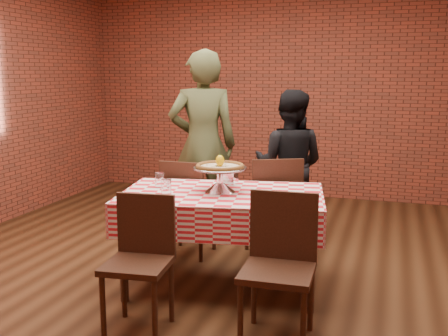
{
  "coord_description": "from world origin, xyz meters",
  "views": [
    {
      "loc": [
        1.36,
        -4.02,
        1.67
      ],
      "look_at": [
        0.12,
        -0.15,
        0.92
      ],
      "focal_mm": 42.52,
      "sensor_mm": 36.0,
      "label": 1
    }
  ],
  "objects_px": {
    "chair_near_left": "(137,267)",
    "diner_black": "(289,165)",
    "chair_far_left": "(190,207)",
    "pizza": "(220,167)",
    "diner_olive": "(203,145)",
    "pizza_stand": "(220,180)",
    "water_glass_right": "(160,180)",
    "table": "(222,241)",
    "chair_far_right": "(272,206)",
    "water_glass_left": "(166,187)",
    "chair_near_right": "(278,271)",
    "condiment_caddy": "(230,175)"
  },
  "relations": [
    {
      "from": "water_glass_left",
      "to": "chair_near_right",
      "type": "height_order",
      "value": "chair_near_right"
    },
    {
      "from": "table",
      "to": "pizza_stand",
      "type": "relative_size",
      "value": 3.58
    },
    {
      "from": "chair_far_right",
      "to": "pizza",
      "type": "bearing_deg",
      "value": 47.9
    },
    {
      "from": "water_glass_left",
      "to": "chair_far_right",
      "type": "bearing_deg",
      "value": 60.05
    },
    {
      "from": "water_glass_left",
      "to": "condiment_caddy",
      "type": "distance_m",
      "value": 0.61
    },
    {
      "from": "diner_black",
      "to": "chair_near_right",
      "type": "bearing_deg",
      "value": 100.71
    },
    {
      "from": "diner_olive",
      "to": "pizza_stand",
      "type": "bearing_deg",
      "value": 93.49
    },
    {
      "from": "water_glass_left",
      "to": "chair_far_left",
      "type": "bearing_deg",
      "value": 100.06
    },
    {
      "from": "water_glass_left",
      "to": "pizza",
      "type": "bearing_deg",
      "value": 32.5
    },
    {
      "from": "water_glass_right",
      "to": "chair_far_left",
      "type": "distance_m",
      "value": 0.72
    },
    {
      "from": "pizza_stand",
      "to": "diner_olive",
      "type": "relative_size",
      "value": 0.22
    },
    {
      "from": "water_glass_right",
      "to": "diner_black",
      "type": "distance_m",
      "value": 1.6
    },
    {
      "from": "pizza_stand",
      "to": "diner_olive",
      "type": "height_order",
      "value": "diner_olive"
    },
    {
      "from": "table",
      "to": "chair_near_left",
      "type": "distance_m",
      "value": 0.9
    },
    {
      "from": "water_glass_right",
      "to": "diner_black",
      "type": "bearing_deg",
      "value": 60.94
    },
    {
      "from": "pizza",
      "to": "diner_black",
      "type": "bearing_deg",
      "value": 79.05
    },
    {
      "from": "chair_far_left",
      "to": "chair_far_right",
      "type": "height_order",
      "value": "chair_far_right"
    },
    {
      "from": "chair_near_left",
      "to": "chair_far_right",
      "type": "height_order",
      "value": "chair_far_right"
    },
    {
      "from": "pizza",
      "to": "table",
      "type": "bearing_deg",
      "value": -43.16
    },
    {
      "from": "table",
      "to": "pizza",
      "type": "distance_m",
      "value": 0.58
    },
    {
      "from": "pizza_stand",
      "to": "water_glass_left",
      "type": "relative_size",
      "value": 3.56
    },
    {
      "from": "chair_far_left",
      "to": "diner_olive",
      "type": "height_order",
      "value": "diner_olive"
    },
    {
      "from": "diner_black",
      "to": "chair_far_left",
      "type": "bearing_deg",
      "value": 46.86
    },
    {
      "from": "chair_far_left",
      "to": "chair_far_right",
      "type": "bearing_deg",
      "value": -165.86
    },
    {
      "from": "table",
      "to": "pizza",
      "type": "xyz_separation_m",
      "value": [
        -0.02,
        0.02,
        0.58
      ]
    },
    {
      "from": "pizza",
      "to": "chair_far_right",
      "type": "relative_size",
      "value": 0.4
    },
    {
      "from": "chair_near_left",
      "to": "chair_far_left",
      "type": "bearing_deg",
      "value": 92.75
    },
    {
      "from": "diner_black",
      "to": "chair_near_left",
      "type": "bearing_deg",
      "value": 78.19
    },
    {
      "from": "condiment_caddy",
      "to": "chair_far_left",
      "type": "relative_size",
      "value": 0.17
    },
    {
      "from": "water_glass_right",
      "to": "chair_near_right",
      "type": "height_order",
      "value": "chair_near_right"
    },
    {
      "from": "chair_near_left",
      "to": "chair_far_right",
      "type": "relative_size",
      "value": 0.94
    },
    {
      "from": "chair_far_right",
      "to": "diner_olive",
      "type": "xyz_separation_m",
      "value": [
        -0.8,
        0.37,
        0.47
      ]
    },
    {
      "from": "chair_far_left",
      "to": "diner_black",
      "type": "height_order",
      "value": "diner_black"
    },
    {
      "from": "water_glass_right",
      "to": "condiment_caddy",
      "type": "distance_m",
      "value": 0.57
    },
    {
      "from": "water_glass_left",
      "to": "chair_far_left",
      "type": "height_order",
      "value": "chair_far_left"
    },
    {
      "from": "chair_near_left",
      "to": "diner_black",
      "type": "bearing_deg",
      "value": 70.67
    },
    {
      "from": "pizza",
      "to": "chair_far_left",
      "type": "xyz_separation_m",
      "value": [
        -0.5,
        0.62,
        -0.5
      ]
    },
    {
      "from": "table",
      "to": "diner_black",
      "type": "relative_size",
      "value": 1.01
    },
    {
      "from": "water_glass_right",
      "to": "condiment_caddy",
      "type": "bearing_deg",
      "value": 29.01
    },
    {
      "from": "diner_black",
      "to": "water_glass_right",
      "type": "bearing_deg",
      "value": 62.47
    },
    {
      "from": "condiment_caddy",
      "to": "chair_far_left",
      "type": "height_order",
      "value": "condiment_caddy"
    },
    {
      "from": "condiment_caddy",
      "to": "diner_olive",
      "type": "bearing_deg",
      "value": 132.59
    },
    {
      "from": "water_glass_right",
      "to": "condiment_caddy",
      "type": "relative_size",
      "value": 0.77
    },
    {
      "from": "pizza",
      "to": "diner_olive",
      "type": "xyz_separation_m",
      "value": [
        -0.56,
        1.16,
        -0.01
      ]
    },
    {
      "from": "pizza_stand",
      "to": "water_glass_left",
      "type": "distance_m",
      "value": 0.41
    },
    {
      "from": "water_glass_left",
      "to": "chair_near_left",
      "type": "xyz_separation_m",
      "value": [
        0.08,
        -0.65,
        -0.38
      ]
    },
    {
      "from": "chair_near_left",
      "to": "chair_far_left",
      "type": "xyz_separation_m",
      "value": [
        -0.23,
        1.49,
        0.01
      ]
    },
    {
      "from": "chair_near_left",
      "to": "diner_olive",
      "type": "xyz_separation_m",
      "value": [
        -0.3,
        2.04,
        0.5
      ]
    },
    {
      "from": "diner_olive",
      "to": "diner_black",
      "type": "relative_size",
      "value": 1.26
    },
    {
      "from": "chair_near_right",
      "to": "chair_far_right",
      "type": "distance_m",
      "value": 1.56
    }
  ]
}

